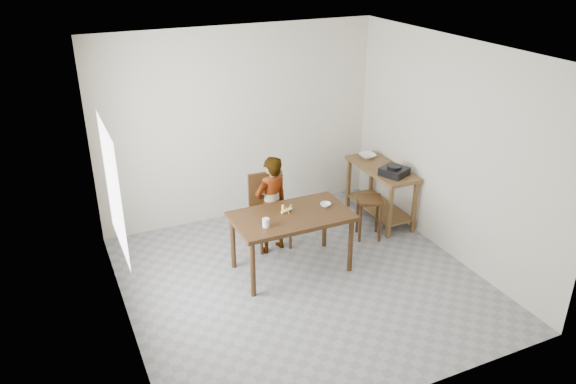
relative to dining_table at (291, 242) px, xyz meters
name	(u,v)px	position (x,y,z in m)	size (l,w,h in m)	color
floor	(302,282)	(0.00, -0.30, -0.40)	(4.00, 4.00, 0.04)	gray
ceiling	(305,49)	(0.00, -0.30, 2.35)	(4.00, 4.00, 0.04)	white
wall_back	(239,125)	(0.00, 1.72, 0.98)	(4.00, 0.04, 2.70)	beige
wall_front	(416,268)	(0.00, -2.32, 0.98)	(4.00, 0.04, 2.70)	beige
wall_left	(113,212)	(-2.02, -0.30, 0.98)	(0.04, 4.00, 2.70)	beige
wall_right	(451,150)	(2.02, -0.30, 0.98)	(0.04, 4.00, 2.70)	beige
window_pane	(113,189)	(-1.97, -0.10, 1.12)	(0.02, 1.10, 1.30)	white
dining_table	(291,242)	(0.00, 0.00, 0.00)	(1.40, 0.80, 0.75)	#37210F
prep_counter	(380,193)	(1.72, 0.70, 0.03)	(0.50, 1.20, 0.80)	brown
child	(271,205)	(-0.03, 0.53, 0.27)	(0.47, 0.31, 1.30)	white
dining_chair	(271,212)	(0.01, 0.66, 0.10)	(0.46, 0.46, 0.95)	#37210F
stool	(369,218)	(1.29, 0.29, -0.09)	(0.32, 0.32, 0.57)	#37210F
glass_tumbler	(266,223)	(-0.39, -0.15, 0.43)	(0.08, 0.08, 0.10)	silver
small_bowl	(326,205)	(0.47, 0.03, 0.40)	(0.13, 0.13, 0.04)	silver
banana	(287,210)	(-0.03, 0.08, 0.40)	(0.17, 0.12, 0.06)	#EBD559
serving_bowl	(367,156)	(1.72, 1.09, 0.45)	(0.24, 0.24, 0.06)	silver
gas_burner	(394,171)	(1.71, 0.39, 0.48)	(0.32, 0.32, 0.11)	black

